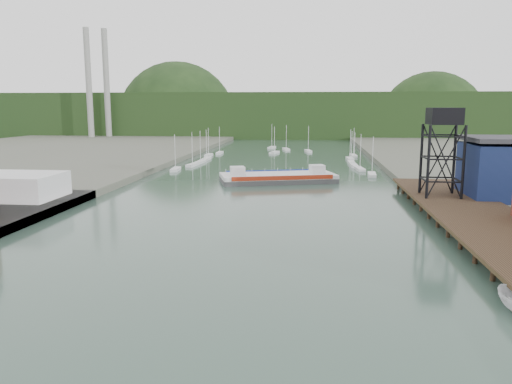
# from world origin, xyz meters

# --- Properties ---
(ground) EXTENTS (600.00, 600.00, 0.00)m
(ground) POSITION_xyz_m (0.00, 0.00, 0.00)
(ground) COLOR #2A4238
(ground) RESTS_ON ground
(east_pier) EXTENTS (14.00, 70.00, 2.45)m
(east_pier) POSITION_xyz_m (37.00, 45.00, 1.90)
(east_pier) COLOR black
(east_pier) RESTS_ON ground
(white_shed) EXTENTS (18.00, 12.00, 4.50)m
(white_shed) POSITION_xyz_m (-44.00, 50.00, 3.85)
(white_shed) COLOR silver
(white_shed) RESTS_ON west_quay
(lift_tower) EXTENTS (6.50, 6.50, 16.00)m
(lift_tower) POSITION_xyz_m (35.00, 58.00, 15.65)
(lift_tower) COLOR black
(lift_tower) RESTS_ON east_pier
(marina_sailboats) EXTENTS (57.71, 92.65, 0.90)m
(marina_sailboats) POSITION_xyz_m (0.08, 138.46, 0.35)
(marina_sailboats) COLOR silver
(marina_sailboats) RESTS_ON ground
(smokestacks) EXTENTS (11.20, 8.20, 60.00)m
(smokestacks) POSITION_xyz_m (-106.00, 232.50, 30.00)
(smokestacks) COLOR gray
(smokestacks) RESTS_ON ground
(distant_hills) EXTENTS (500.00, 120.00, 80.00)m
(distant_hills) POSITION_xyz_m (-3.98, 301.35, 10.38)
(distant_hills) COLOR black
(distant_hills) RESTS_ON ground
(chain_ferry) EXTENTS (29.78, 18.57, 4.00)m
(chain_ferry) POSITION_xyz_m (3.30, 85.78, 1.15)
(chain_ferry) COLOR #474649
(chain_ferry) RESTS_ON ground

